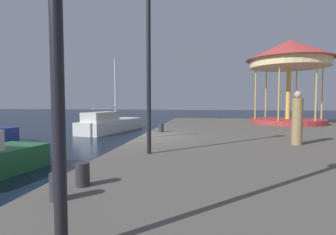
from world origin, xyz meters
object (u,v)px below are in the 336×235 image
(bollard_center, at_px, (58,186))
(bollard_north, at_px, (83,174))
(carousel, at_px, (289,61))
(sailboat_white, at_px, (110,124))
(lamp_post_mid_promenade, at_px, (149,41))
(bollard_south, at_px, (161,128))
(person_mid_promenade, at_px, (297,120))

(bollard_center, xyz_separation_m, bollard_north, (0.06, 0.66, 0.00))
(carousel, distance_m, bollard_center, 16.84)
(sailboat_white, height_order, carousel, carousel)
(sailboat_white, relative_size, bollard_north, 17.35)
(lamp_post_mid_promenade, bearing_deg, sailboat_white, 115.59)
(carousel, relative_size, bollard_center, 13.49)
(lamp_post_mid_promenade, bearing_deg, bollard_south, 96.35)
(bollard_south, height_order, bollard_north, same)
(bollard_north, bearing_deg, person_mid_promenade, 45.59)
(bollard_north, bearing_deg, bollard_center, -94.79)
(sailboat_white, distance_m, bollard_center, 15.94)
(carousel, distance_m, bollard_south, 10.18)
(bollard_north, bearing_deg, lamp_post_mid_promenade, 80.26)
(carousel, xyz_separation_m, person_mid_promenade, (-2.20, -8.88, -3.17))
(bollard_center, distance_m, bollard_south, 8.71)
(bollard_north, relative_size, person_mid_promenade, 0.22)
(bollard_north, xyz_separation_m, person_mid_promenade, (5.05, 5.15, 0.64))
(lamp_post_mid_promenade, distance_m, bollard_center, 4.62)
(lamp_post_mid_promenade, bearing_deg, carousel, 58.73)
(carousel, bearing_deg, bollard_north, -117.32)
(carousel, bearing_deg, bollard_south, -140.78)
(carousel, relative_size, bollard_north, 13.49)
(lamp_post_mid_promenade, relative_size, bollard_center, 11.27)
(bollard_north, bearing_deg, sailboat_white, 109.17)
(bollard_center, height_order, bollard_south, same)
(lamp_post_mid_promenade, height_order, bollard_north, lamp_post_mid_promenade)
(bollard_south, xyz_separation_m, person_mid_promenade, (5.12, -2.90, 0.64))
(sailboat_white, distance_m, carousel, 12.99)
(bollard_center, xyz_separation_m, person_mid_promenade, (5.10, 5.81, 0.64))
(bollard_center, bearing_deg, lamp_post_mid_promenade, 81.16)
(bollard_south, bearing_deg, person_mid_promenade, -29.57)
(sailboat_white, relative_size, lamp_post_mid_promenade, 1.54)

